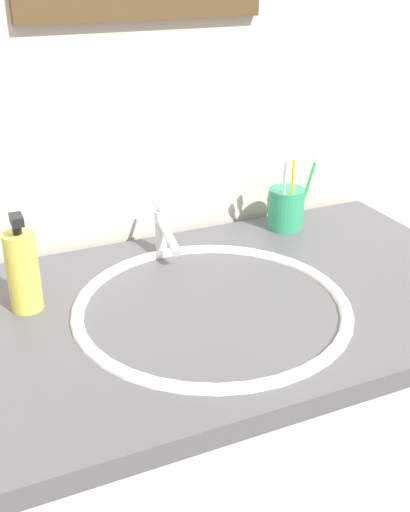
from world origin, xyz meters
name	(u,v)px	position (x,y,z in m)	size (l,w,h in m)	color
tiled_wall_back	(142,91)	(0.00, 0.36, 1.20)	(2.32, 0.04, 2.40)	beige
vanity_counter	(211,479)	(0.00, 0.00, 0.44)	(1.12, 0.63, 0.89)	silver
sink_basin	(212,324)	(-0.01, -0.02, 0.85)	(0.50, 0.50, 0.10)	white
faucet	(163,232)	(-0.01, 0.22, 0.94)	(0.02, 0.14, 0.10)	silver
toothbrush_cup	(286,209)	(0.30, 0.24, 0.93)	(0.08, 0.08, 0.09)	#2D9966
toothbrush_white	(284,189)	(0.27, 0.21, 0.99)	(0.04, 0.05, 0.18)	white
toothbrush_yellow	(293,185)	(0.29, 0.20, 1.00)	(0.02, 0.03, 0.20)	yellow
toothbrush_green	(308,184)	(0.34, 0.23, 0.99)	(0.05, 0.02, 0.17)	green
soap_dispenser	(23,270)	(-0.31, 0.11, 0.96)	(0.06, 0.06, 0.18)	#DBCC4C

